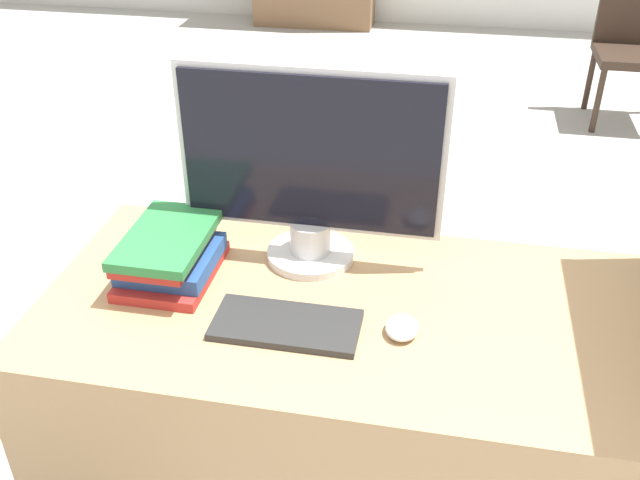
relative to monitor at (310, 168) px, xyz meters
The scene contains 6 objects.
desk 0.64m from the monitor, 54.00° to the right, with size 1.35×0.66×0.75m.
monitor is the anchor object (origin of this frame).
keyboard 0.35m from the monitor, 88.98° to the right, with size 0.30×0.14×0.02m.
mouse 0.40m from the monitor, 45.53° to the right, with size 0.07×0.09×0.03m.
book_stack 0.37m from the monitor, 155.69° to the right, with size 0.20×0.28×0.11m.
far_chair 3.35m from the monitor, 66.62° to the left, with size 0.44×0.44×0.85m.
Camera 1 is at (0.17, -0.88, 1.67)m, focal length 40.00 mm.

